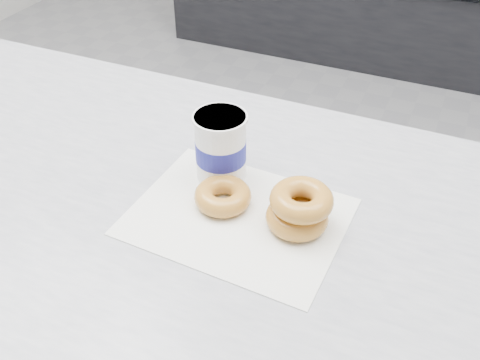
# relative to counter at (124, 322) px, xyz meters

# --- Properties ---
(ground) EXTENTS (5.00, 5.00, 0.00)m
(ground) POSITION_rel_counter_xyz_m (0.00, 0.60, -0.45)
(ground) COLOR gray
(ground) RESTS_ON ground
(counter) EXTENTS (3.06, 0.76, 0.90)m
(counter) POSITION_rel_counter_xyz_m (0.00, 0.00, 0.00)
(counter) COLOR #333335
(counter) RESTS_ON ground
(wax_paper) EXTENTS (0.35, 0.28, 0.00)m
(wax_paper) POSITION_rel_counter_xyz_m (0.30, -0.01, 0.45)
(wax_paper) COLOR white
(wax_paper) RESTS_ON counter
(donut_single) EXTENTS (0.11, 0.11, 0.03)m
(donut_single) POSITION_rel_counter_xyz_m (0.26, 0.01, 0.47)
(donut_single) COLOR gold
(donut_single) RESTS_ON wax_paper
(donut_stack) EXTENTS (0.14, 0.14, 0.07)m
(donut_stack) POSITION_rel_counter_xyz_m (0.39, 0.01, 0.48)
(donut_stack) COLOR gold
(donut_stack) RESTS_ON wax_paper
(coffee_cup) EXTENTS (0.09, 0.09, 0.13)m
(coffee_cup) POSITION_rel_counter_xyz_m (0.22, 0.08, 0.51)
(coffee_cup) COLOR white
(coffee_cup) RESTS_ON counter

